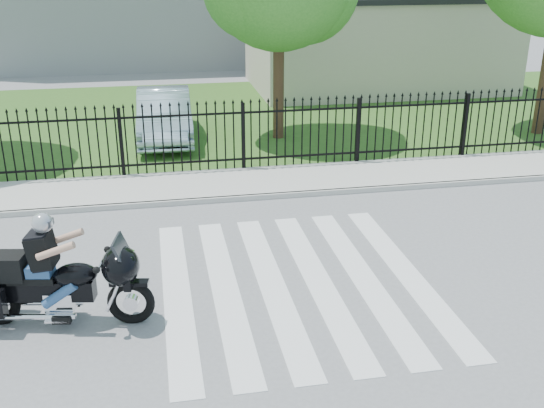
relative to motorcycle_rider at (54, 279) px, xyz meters
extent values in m
plane|color=slate|center=(3.79, 0.55, -0.75)|extent=(120.00, 120.00, 0.00)
cube|color=#ADAAA3|center=(3.79, 5.55, -0.69)|extent=(40.00, 2.00, 0.12)
cube|color=#ADAAA3|center=(3.79, 4.55, -0.69)|extent=(40.00, 0.12, 0.12)
cube|color=#2E531C|center=(3.79, 12.55, -0.74)|extent=(40.00, 12.00, 0.02)
cube|color=black|center=(3.79, 6.55, -0.40)|extent=(26.00, 0.04, 0.05)
cube|color=black|center=(3.79, 6.55, 0.80)|extent=(26.00, 0.04, 0.05)
cylinder|color=#382316|center=(5.29, 9.55, 1.33)|extent=(0.32, 0.32, 4.16)
cube|color=#B3A895|center=(10.79, 16.55, 1.00)|extent=(10.00, 6.00, 3.50)
torus|color=black|center=(1.09, -0.20, -0.41)|extent=(0.73, 0.26, 0.72)
cube|color=black|center=(-0.10, 0.02, -0.18)|extent=(1.38, 0.49, 0.31)
ellipsoid|color=black|center=(0.32, -0.06, 0.06)|extent=(0.71, 0.53, 0.35)
cube|color=black|center=(-0.30, 0.05, 0.02)|extent=(0.73, 0.45, 0.10)
cube|color=silver|center=(0.06, -0.01, -0.36)|extent=(0.47, 0.38, 0.31)
ellipsoid|color=black|center=(0.99, -0.18, 0.21)|extent=(0.69, 0.84, 0.56)
cube|color=black|center=(-0.63, 0.11, 0.21)|extent=(0.56, 0.48, 0.38)
cube|color=navy|center=(-0.18, 0.03, 0.15)|extent=(0.41, 0.37, 0.19)
sphere|color=#ADAFB5|center=(-0.05, 0.01, 0.90)|extent=(0.30, 0.30, 0.30)
imported|color=#AAC6D6|center=(1.92, 10.01, 0.00)|extent=(1.62, 4.45, 1.46)
camera|label=1|loc=(1.62, -8.79, 4.49)|focal=42.00mm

